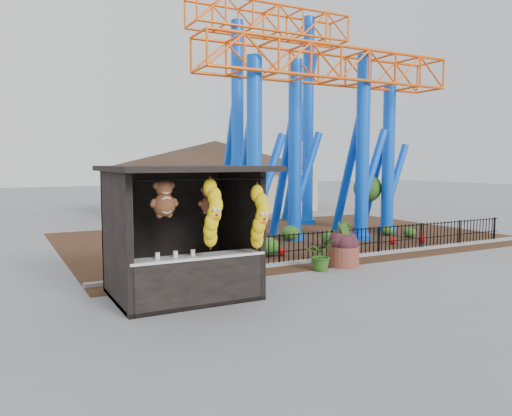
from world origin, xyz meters
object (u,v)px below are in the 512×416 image
potted_plant (321,255)px  roller_coaster (305,87)px  prize_booth (186,234)px  terracotta_planter (343,256)px

potted_plant → roller_coaster: bearing=39.8°
prize_booth → roller_coaster: bearing=42.1°
prize_booth → roller_coaster: size_ratio=0.32×
roller_coaster → potted_plant: roller_coaster is taller
terracotta_planter → prize_booth: bearing=-167.7°
prize_booth → potted_plant: size_ratio=3.67×
prize_booth → potted_plant: bearing=12.6°
terracotta_planter → roller_coaster: bearing=67.4°
roller_coaster → potted_plant: bearing=-119.3°
potted_plant → prize_booth: bearing=171.7°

